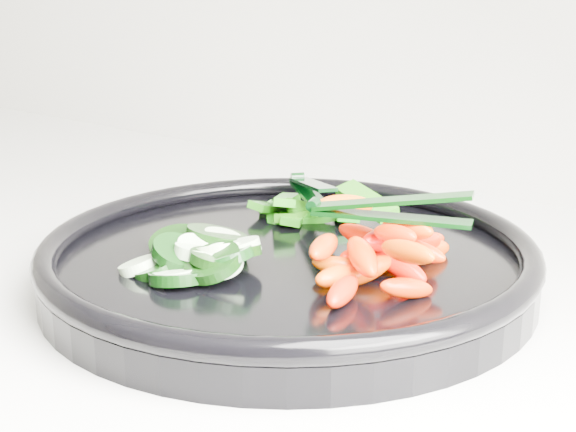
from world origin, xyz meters
The scene contains 6 objects.
veggie_tray centered at (0.70, 1.66, 0.95)m, with size 0.38×0.38×0.04m.
cucumber_pile centered at (0.67, 1.60, 0.96)m, with size 0.12×0.11×0.04m.
carrot_pile centered at (0.78, 1.66, 0.97)m, with size 0.14×0.16×0.05m.
pepper_pile centered at (0.66, 1.75, 0.96)m, with size 0.13×0.10×0.03m.
tong_carrot centered at (0.78, 1.66, 1.00)m, with size 0.11×0.05×0.02m.
tong_pepper centered at (0.66, 1.74, 0.98)m, with size 0.10×0.08×0.02m.
Camera 1 is at (1.06, 1.21, 1.16)m, focal length 50.00 mm.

